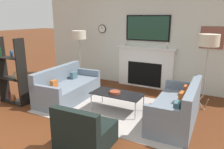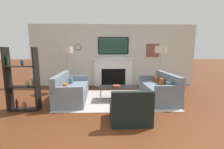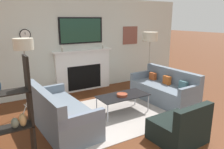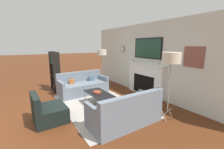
{
  "view_description": "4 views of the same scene",
  "coord_description": "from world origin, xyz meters",
  "px_view_note": "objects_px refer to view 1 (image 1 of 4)",
  "views": [
    {
      "loc": [
        2.16,
        -1.73,
        2.1
      ],
      "look_at": [
        -0.29,
        2.86,
        0.72
      ],
      "focal_mm": 35.0,
      "sensor_mm": 36.0,
      "label": 1
    },
    {
      "loc": [
        -0.24,
        -2.16,
        1.51
      ],
      "look_at": [
        -0.1,
        2.96,
        0.74
      ],
      "focal_mm": 24.0,
      "sensor_mm": 36.0,
      "label": 2
    },
    {
      "loc": [
        -2.58,
        -1.43,
        2.1
      ],
      "look_at": [
        -0.13,
        2.6,
        0.9
      ],
      "focal_mm": 35.0,
      "sensor_mm": 36.0,
      "label": 3
    },
    {
      "loc": [
        4.06,
        0.42,
        1.91
      ],
      "look_at": [
        -0.18,
        3.08,
        0.91
      ],
      "focal_mm": 24.0,
      "sensor_mm": 36.0,
      "label": 4
    }
  ],
  "objects_px": {
    "coffee_table": "(117,94)",
    "floor_lamp_left": "(79,36)",
    "couch_right": "(177,109)",
    "floor_lamp_right": "(209,41)",
    "shelf_unit": "(12,74)",
    "couch_left": "(67,88)",
    "decorative_bowl": "(115,92)",
    "armchair": "(85,132)"
  },
  "relations": [
    {
      "from": "couch_right",
      "to": "floor_lamp_right",
      "type": "bearing_deg",
      "value": 71.03
    },
    {
      "from": "couch_right",
      "to": "armchair",
      "type": "distance_m",
      "value": 1.96
    },
    {
      "from": "couch_right",
      "to": "floor_lamp_left",
      "type": "relative_size",
      "value": 1.05
    },
    {
      "from": "couch_left",
      "to": "shelf_unit",
      "type": "distance_m",
      "value": 1.39
    },
    {
      "from": "decorative_bowl",
      "to": "shelf_unit",
      "type": "height_order",
      "value": "shelf_unit"
    },
    {
      "from": "coffee_table",
      "to": "floor_lamp_right",
      "type": "bearing_deg",
      "value": 32.95
    },
    {
      "from": "decorative_bowl",
      "to": "floor_lamp_left",
      "type": "distance_m",
      "value": 2.39
    },
    {
      "from": "couch_right",
      "to": "shelf_unit",
      "type": "height_order",
      "value": "shelf_unit"
    },
    {
      "from": "coffee_table",
      "to": "floor_lamp_left",
      "type": "bearing_deg",
      "value": 148.99
    },
    {
      "from": "armchair",
      "to": "floor_lamp_right",
      "type": "xyz_separation_m",
      "value": [
        1.53,
        2.63,
        1.33
      ]
    },
    {
      "from": "floor_lamp_left",
      "to": "couch_right",
      "type": "bearing_deg",
      "value": -18.47
    },
    {
      "from": "coffee_table",
      "to": "shelf_unit",
      "type": "xyz_separation_m",
      "value": [
        -2.5,
        -0.78,
        0.35
      ]
    },
    {
      "from": "floor_lamp_right",
      "to": "shelf_unit",
      "type": "relative_size",
      "value": 1.07
    },
    {
      "from": "couch_left",
      "to": "decorative_bowl",
      "type": "bearing_deg",
      "value": -2.72
    },
    {
      "from": "coffee_table",
      "to": "floor_lamp_left",
      "type": "xyz_separation_m",
      "value": [
        -1.83,
        1.1,
        1.16
      ]
    },
    {
      "from": "armchair",
      "to": "coffee_table",
      "type": "distance_m",
      "value": 1.54
    },
    {
      "from": "coffee_table",
      "to": "floor_lamp_right",
      "type": "relative_size",
      "value": 0.67
    },
    {
      "from": "shelf_unit",
      "to": "floor_lamp_left",
      "type": "bearing_deg",
      "value": 70.63
    },
    {
      "from": "couch_right",
      "to": "coffee_table",
      "type": "height_order",
      "value": "couch_right"
    },
    {
      "from": "decorative_bowl",
      "to": "floor_lamp_right",
      "type": "height_order",
      "value": "floor_lamp_right"
    },
    {
      "from": "coffee_table",
      "to": "decorative_bowl",
      "type": "height_order",
      "value": "decorative_bowl"
    },
    {
      "from": "floor_lamp_right",
      "to": "floor_lamp_left",
      "type": "bearing_deg",
      "value": 180.0
    },
    {
      "from": "couch_right",
      "to": "floor_lamp_left",
      "type": "xyz_separation_m",
      "value": [
        -3.17,
        1.06,
        1.26
      ]
    },
    {
      "from": "floor_lamp_right",
      "to": "shelf_unit",
      "type": "height_order",
      "value": "floor_lamp_right"
    },
    {
      "from": "decorative_bowl",
      "to": "shelf_unit",
      "type": "relative_size",
      "value": 0.15
    },
    {
      "from": "floor_lamp_left",
      "to": "floor_lamp_right",
      "type": "distance_m",
      "value": 3.53
    },
    {
      "from": "couch_left",
      "to": "decorative_bowl",
      "type": "xyz_separation_m",
      "value": [
        1.43,
        -0.07,
        0.16
      ]
    },
    {
      "from": "shelf_unit",
      "to": "coffee_table",
      "type": "bearing_deg",
      "value": 17.33
    },
    {
      "from": "floor_lamp_left",
      "to": "floor_lamp_right",
      "type": "height_order",
      "value": "floor_lamp_right"
    },
    {
      "from": "decorative_bowl",
      "to": "coffee_table",
      "type": "bearing_deg",
      "value": 33.59
    },
    {
      "from": "floor_lamp_left",
      "to": "armchair",
      "type": "bearing_deg",
      "value": -52.71
    },
    {
      "from": "armchair",
      "to": "decorative_bowl",
      "type": "height_order",
      "value": "armchair"
    },
    {
      "from": "couch_right",
      "to": "couch_left",
      "type": "bearing_deg",
      "value": -179.93
    },
    {
      "from": "couch_right",
      "to": "armchair",
      "type": "xyz_separation_m",
      "value": [
        -1.17,
        -1.57,
        -0.06
      ]
    },
    {
      "from": "armchair",
      "to": "coffee_table",
      "type": "xyz_separation_m",
      "value": [
        -0.17,
        1.52,
        0.15
      ]
    },
    {
      "from": "couch_right",
      "to": "shelf_unit",
      "type": "relative_size",
      "value": 1.11
    },
    {
      "from": "couch_right",
      "to": "floor_lamp_right",
      "type": "distance_m",
      "value": 1.7
    },
    {
      "from": "armchair",
      "to": "shelf_unit",
      "type": "distance_m",
      "value": 2.81
    },
    {
      "from": "couch_right",
      "to": "floor_lamp_left",
      "type": "bearing_deg",
      "value": 161.53
    },
    {
      "from": "couch_left",
      "to": "decorative_bowl",
      "type": "distance_m",
      "value": 1.44
    },
    {
      "from": "armchair",
      "to": "shelf_unit",
      "type": "height_order",
      "value": "shelf_unit"
    },
    {
      "from": "couch_right",
      "to": "decorative_bowl",
      "type": "distance_m",
      "value": 1.39
    }
  ]
}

